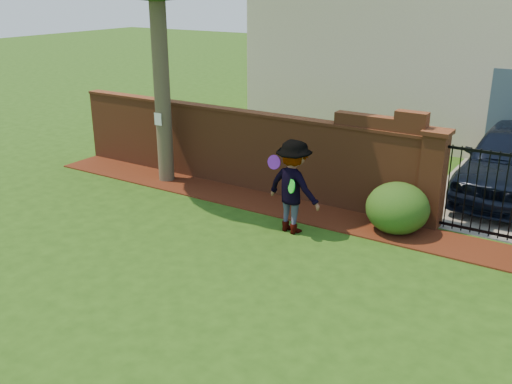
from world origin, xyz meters
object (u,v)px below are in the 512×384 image
Objects in this scene: frisbee_purple at (274,162)px; man at (292,187)px; frisbee_green at (291,186)px; car at (511,163)px.

man is at bearing 14.41° from frisbee_purple.
man is at bearing 116.63° from frisbee_green.
car reaches higher than frisbee_purple.
frisbee_green is (0.11, -0.22, 0.10)m from man.
man is at bearing -126.33° from car.
man is 0.56m from frisbee_purple.
man is 6.64× the size of frisbee_purple.
man is 6.94× the size of frisbee_green.
car is 17.43× the size of frisbee_purple.
car is 18.21× the size of frisbee_green.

